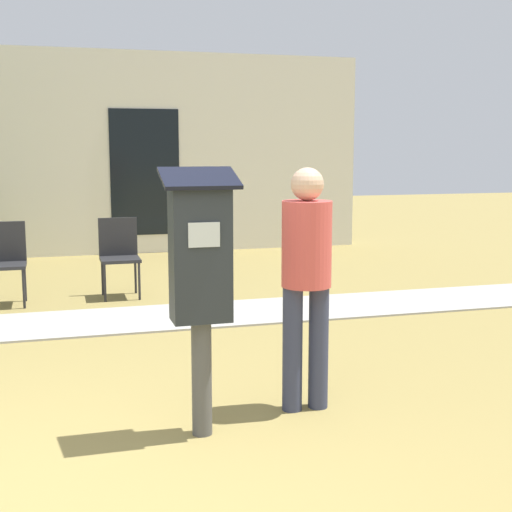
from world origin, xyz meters
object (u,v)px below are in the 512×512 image
object	(u,v)px
person_standing	(306,270)
parking_meter	(200,267)
outdoor_chair_left	(5,256)
outdoor_chair_middle	(119,251)

from	to	relation	value
person_standing	parking_meter	bearing A→B (deg)	-136.21
parking_meter	outdoor_chair_left	size ratio (longest dim) A/B	1.77
person_standing	outdoor_chair_left	xyz separation A→B (m)	(-2.08, 3.87, -0.40)
parking_meter	outdoor_chair_left	world-z (taller)	parking_meter
parking_meter	outdoor_chair_left	distance (m)	4.34
outdoor_chair_middle	outdoor_chair_left	bearing A→B (deg)	169.01
parking_meter	outdoor_chair_middle	xyz separation A→B (m)	(-0.11, 4.20, -0.49)
parking_meter	outdoor_chair_middle	bearing A→B (deg)	91.44
parking_meter	person_standing	world-z (taller)	parking_meter
person_standing	outdoor_chair_middle	world-z (taller)	person_standing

